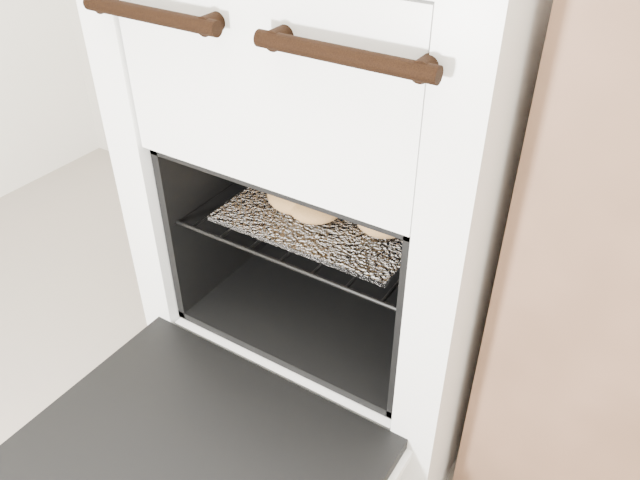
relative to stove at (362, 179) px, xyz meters
The scene contains 5 objects.
stove is the anchor object (origin of this frame).
oven_door 0.62m from the stove, 90.00° to the right, with size 0.60×0.47×0.04m.
oven_rack 0.08m from the stove, 90.00° to the right, with size 0.48×0.47×0.01m.
foil_sheet 0.10m from the stove, 90.00° to the right, with size 0.38×0.33×0.01m, color white.
baked_rolls 0.11m from the stove, 93.34° to the right, with size 0.38×0.29×0.06m.
Camera 1 is at (0.42, 0.15, 1.13)m, focal length 35.00 mm.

